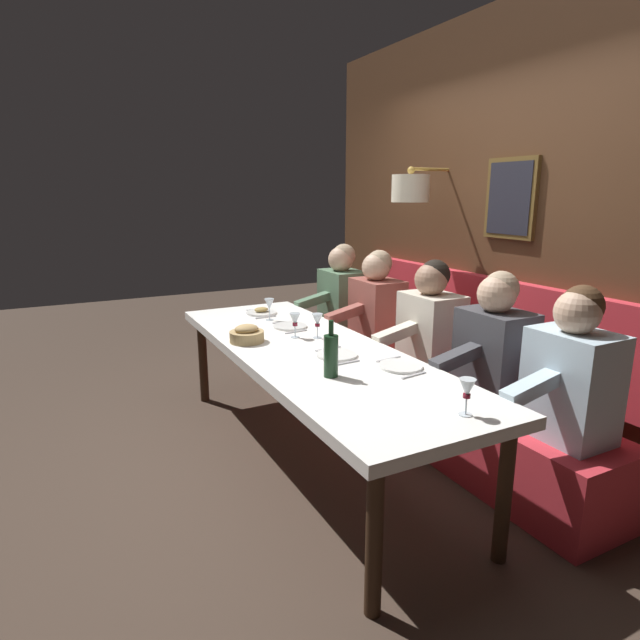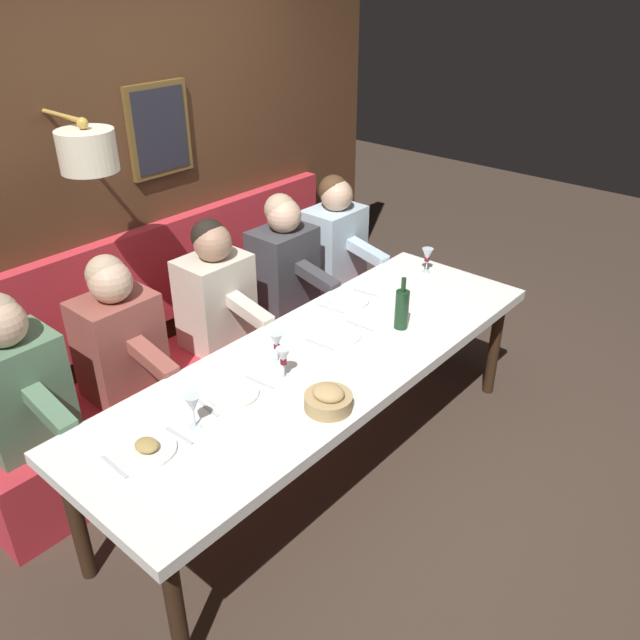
% 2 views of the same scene
% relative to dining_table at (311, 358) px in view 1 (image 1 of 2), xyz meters
% --- Properties ---
extents(ground_plane, '(12.00, 12.00, 0.00)m').
position_rel_dining_table_xyz_m(ground_plane, '(0.00, 0.00, -0.68)').
color(ground_plane, '#423328').
extents(dining_table, '(0.90, 2.74, 0.74)m').
position_rel_dining_table_xyz_m(dining_table, '(0.00, 0.00, 0.00)').
color(dining_table, white).
rests_on(dining_table, ground_plane).
extents(banquette_bench, '(0.52, 2.94, 0.45)m').
position_rel_dining_table_xyz_m(banquette_bench, '(0.89, 0.00, -0.45)').
color(banquette_bench, red).
rests_on(banquette_bench, ground_plane).
extents(back_wall_panel, '(0.59, 4.14, 2.90)m').
position_rel_dining_table_xyz_m(back_wall_panel, '(1.46, 0.00, 0.68)').
color(back_wall_panel, '#51331E').
rests_on(back_wall_panel, ground_plane).
extents(diner_nearest, '(0.60, 0.40, 0.79)m').
position_rel_dining_table_xyz_m(diner_nearest, '(0.88, -1.15, 0.14)').
color(diner_nearest, silver).
rests_on(diner_nearest, banquette_bench).
extents(diner_near, '(0.60, 0.40, 0.79)m').
position_rel_dining_table_xyz_m(diner_near, '(0.88, -0.63, 0.14)').
color(diner_near, '#3D3D42').
rests_on(diner_near, banquette_bench).
extents(diner_middle, '(0.60, 0.40, 0.79)m').
position_rel_dining_table_xyz_m(diner_middle, '(0.88, -0.05, 0.14)').
color(diner_middle, beige).
rests_on(diner_middle, banquette_bench).
extents(diner_far, '(0.60, 0.40, 0.79)m').
position_rel_dining_table_xyz_m(diner_far, '(0.88, 0.61, 0.14)').
color(diner_far, '#934C42').
rests_on(diner_far, banquette_bench).
extents(diner_farthest, '(0.60, 0.40, 0.79)m').
position_rel_dining_table_xyz_m(diner_farthest, '(0.88, 1.17, 0.14)').
color(diner_farthest, '#567A5B').
rests_on(diner_farthest, banquette_bench).
extents(place_setting_0, '(0.24, 0.31, 0.05)m').
position_rel_dining_table_xyz_m(place_setting_0, '(0.07, 1.03, 0.08)').
color(place_setting_0, white).
rests_on(place_setting_0, dining_table).
extents(place_setting_1, '(0.24, 0.32, 0.01)m').
position_rel_dining_table_xyz_m(place_setting_1, '(0.07, -0.21, 0.07)').
color(place_setting_1, white).
rests_on(place_setting_1, dining_table).
extents(place_setting_2, '(0.24, 0.33, 0.01)m').
position_rel_dining_table_xyz_m(place_setting_2, '(0.28, -0.55, 0.07)').
color(place_setting_2, white).
rests_on(place_setting_2, dining_table).
extents(place_setting_3, '(0.24, 0.32, 0.01)m').
position_rel_dining_table_xyz_m(place_setting_3, '(0.10, 0.53, 0.07)').
color(place_setting_3, silver).
rests_on(place_setting_3, dining_table).
extents(wine_glass_0, '(0.07, 0.07, 0.16)m').
position_rel_dining_table_xyz_m(wine_glass_0, '(0.14, 0.19, 0.18)').
color(wine_glass_0, silver).
rests_on(wine_glass_0, dining_table).
extents(wine_glass_1, '(0.07, 0.07, 0.16)m').
position_rel_dining_table_xyz_m(wine_glass_1, '(0.05, 0.80, 0.18)').
color(wine_glass_1, silver).
rests_on(wine_glass_1, dining_table).
extents(wine_glass_2, '(0.07, 0.07, 0.16)m').
position_rel_dining_table_xyz_m(wine_glass_2, '(0.02, 0.27, 0.18)').
color(wine_glass_2, silver).
rests_on(wine_glass_2, dining_table).
extents(wine_glass_3, '(0.07, 0.07, 0.16)m').
position_rel_dining_table_xyz_m(wine_glass_3, '(0.15, -1.19, 0.18)').
color(wine_glass_3, silver).
rests_on(wine_glass_3, dining_table).
extents(wine_bottle, '(0.08, 0.08, 0.30)m').
position_rel_dining_table_xyz_m(wine_bottle, '(-0.13, -0.50, 0.18)').
color(wine_bottle, '#19381E').
rests_on(wine_bottle, dining_table).
extents(bread_bowl, '(0.22, 0.22, 0.12)m').
position_rel_dining_table_xyz_m(bread_bowl, '(-0.30, 0.32, 0.11)').
color(bread_bowl, tan).
rests_on(bread_bowl, dining_table).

